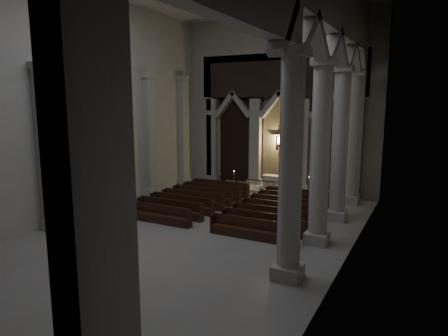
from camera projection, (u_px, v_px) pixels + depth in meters
The scene contains 11 objects.
room at pixel (192, 70), 17.68m from camera, with size 24.00×24.10×12.00m.
sanctuary_wall at pixel (280, 95), 27.92m from camera, with size 14.00×0.77×12.00m.
right_arcade at pixel (323, 62), 16.28m from camera, with size 1.00×24.00×12.00m.
left_pilasters at pixel (130, 139), 24.44m from camera, with size 0.60×13.00×8.03m.
sanctuary_step at pixel (273, 189), 28.19m from camera, with size 8.50×2.60×0.15m, color #A9A69E.
altar at pixel (276, 182), 28.04m from camera, with size 1.80×0.72×0.92m.
altar_rail at pixel (267, 185), 27.06m from camera, with size 4.68×0.09×0.92m.
candle_stand_left at pixel (234, 185), 28.25m from camera, with size 0.23×0.23×1.37m.
candle_stand_right at pixel (308, 192), 26.09m from camera, with size 0.23×0.23×1.39m.
pews at pixel (233, 207), 22.58m from camera, with size 9.55×7.45×0.93m.
worshipper at pixel (281, 195), 24.41m from camera, with size 0.41×0.27×1.13m, color black.
Camera 1 is at (9.70, -15.41, 6.28)m, focal length 32.00 mm.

